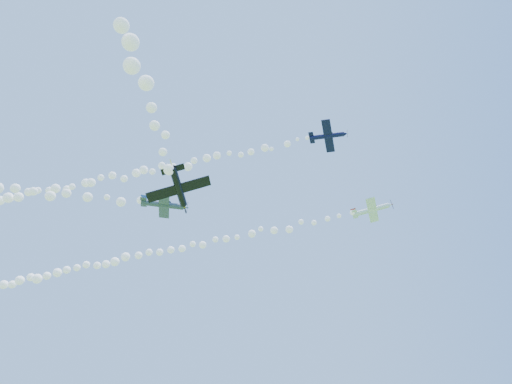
# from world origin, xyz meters

# --- Properties ---
(plane_white) EXTENTS (7.56, 8.01, 2.09)m
(plane_white) POSITION_xyz_m (23.52, 3.68, 49.34)
(plane_white) COLOR white
(smoke_trail_white) EXTENTS (82.47, 17.75, 3.15)m
(smoke_trail_white) POSITION_xyz_m (-19.90, 11.85, 49.02)
(smoke_trail_white) COLOR white
(plane_navy) EXTENTS (6.22, 6.63, 2.46)m
(plane_navy) POSITION_xyz_m (16.15, -12.80, 52.00)
(plane_navy) COLOR #0C0D38
(smoke_trail_navy) EXTENTS (71.96, 10.56, 2.51)m
(smoke_trail_navy) POSITION_xyz_m (-21.68, -8.31, 51.82)
(smoke_trail_navy) COLOR white
(plane_grey) EXTENTS (7.67, 8.09, 2.41)m
(plane_grey) POSITION_xyz_m (-10.36, -9.15, 44.02)
(plane_grey) COLOR #3A4554
(plane_black) EXTENTS (7.73, 7.73, 2.98)m
(plane_black) POSITION_xyz_m (-3.88, -20.59, 36.87)
(plane_black) COLOR black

